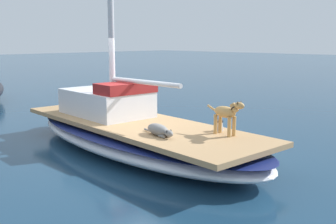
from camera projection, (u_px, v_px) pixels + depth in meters
ground_plane at (137, 151)px, 9.15m from camera, size 120.00×120.00×0.00m
sailboat_main at (136, 136)px, 9.09m from camera, size 2.98×7.38×0.66m
cabin_house at (108, 101)px, 9.80m from camera, size 1.54×2.31×0.84m
dog_tan at (227, 114)px, 7.71m from camera, size 0.28×0.94×0.70m
dog_grey at (159, 130)px, 7.74m from camera, size 0.36×0.95×0.22m
deck_winch at (219, 126)px, 8.14m from camera, size 0.16×0.16×0.21m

